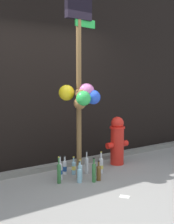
{
  "coord_description": "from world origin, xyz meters",
  "views": [
    {
      "loc": [
        -2.18,
        -3.11,
        1.5
      ],
      "look_at": [
        0.29,
        0.53,
        1.02
      ],
      "focal_mm": 46.15,
      "sensor_mm": 36.0,
      "label": 1
    }
  ],
  "objects_px": {
    "fire_hydrant": "(117,140)",
    "bottle_9": "(79,175)",
    "bottle_6": "(59,173)",
    "memorial_post": "(82,84)",
    "bottle_0": "(80,171)",
    "bottle_7": "(94,172)",
    "bottle_4": "(74,167)",
    "bottle_1": "(87,165)",
    "bottle_3": "(65,167)",
    "bottle_5": "(101,165)",
    "bottle_2": "(60,171)",
    "bottle_8": "(99,172)"
  },
  "relations": [
    {
      "from": "memorial_post",
      "to": "bottle_2",
      "type": "distance_m",
      "value": 1.36
    },
    {
      "from": "memorial_post",
      "to": "bottle_7",
      "type": "relative_size",
      "value": 7.44
    },
    {
      "from": "bottle_0",
      "to": "bottle_4",
      "type": "height_order",
      "value": "bottle_0"
    },
    {
      "from": "bottle_2",
      "to": "bottle_9",
      "type": "xyz_separation_m",
      "value": [
        0.18,
        -0.27,
        -0.02
      ]
    },
    {
      "from": "bottle_6",
      "to": "bottle_7",
      "type": "xyz_separation_m",
      "value": [
        0.45,
        -0.25,
        -0.0
      ]
    },
    {
      "from": "bottle_1",
      "to": "bottle_9",
      "type": "bearing_deg",
      "value": -138.55
    },
    {
      "from": "fire_hydrant",
      "to": "bottle_5",
      "type": "distance_m",
      "value": 0.67
    },
    {
      "from": "bottle_9",
      "to": "bottle_5",
      "type": "bearing_deg",
      "value": 18.22
    },
    {
      "from": "bottle_4",
      "to": "bottle_9",
      "type": "height_order",
      "value": "bottle_9"
    },
    {
      "from": "bottle_0",
      "to": "bottle_6",
      "type": "xyz_separation_m",
      "value": [
        -0.34,
        0.04,
        0.03
      ]
    },
    {
      "from": "bottle_1",
      "to": "bottle_0",
      "type": "bearing_deg",
      "value": -144.17
    },
    {
      "from": "bottle_2",
      "to": "bottle_7",
      "type": "distance_m",
      "value": 0.52
    },
    {
      "from": "fire_hydrant",
      "to": "bottle_5",
      "type": "xyz_separation_m",
      "value": [
        -0.54,
        -0.24,
        -0.3
      ]
    },
    {
      "from": "bottle_8",
      "to": "bottle_3",
      "type": "bearing_deg",
      "value": 117.12
    },
    {
      "from": "bottle_3",
      "to": "bottle_8",
      "type": "xyz_separation_m",
      "value": [
        0.28,
        -0.54,
        0.01
      ]
    },
    {
      "from": "bottle_3",
      "to": "bottle_4",
      "type": "bearing_deg",
      "value": -38.72
    },
    {
      "from": "memorial_post",
      "to": "bottle_8",
      "type": "bearing_deg",
      "value": -54.83
    },
    {
      "from": "memorial_post",
      "to": "bottle_0",
      "type": "distance_m",
      "value": 1.33
    },
    {
      "from": "bottle_3",
      "to": "bottle_4",
      "type": "height_order",
      "value": "bottle_3"
    },
    {
      "from": "bottle_3",
      "to": "bottle_7",
      "type": "xyz_separation_m",
      "value": [
        0.18,
        -0.56,
        0.04
      ]
    },
    {
      "from": "memorial_post",
      "to": "fire_hydrant",
      "type": "distance_m",
      "value": 1.41
    },
    {
      "from": "bottle_6",
      "to": "bottle_9",
      "type": "relative_size",
      "value": 1.24
    },
    {
      "from": "fire_hydrant",
      "to": "bottle_5",
      "type": "relative_size",
      "value": 2.43
    },
    {
      "from": "bottle_3",
      "to": "bottle_5",
      "type": "xyz_separation_m",
      "value": [
        0.52,
        -0.28,
        0.02
      ]
    },
    {
      "from": "bottle_4",
      "to": "bottle_7",
      "type": "distance_m",
      "value": 0.47
    },
    {
      "from": "fire_hydrant",
      "to": "bottle_1",
      "type": "bearing_deg",
      "value": -169.82
    },
    {
      "from": "bottle_6",
      "to": "bottle_5",
      "type": "bearing_deg",
      "value": 2.08
    },
    {
      "from": "bottle_7",
      "to": "bottle_8",
      "type": "height_order",
      "value": "bottle_7"
    },
    {
      "from": "bottle_0",
      "to": "bottle_5",
      "type": "height_order",
      "value": "bottle_5"
    },
    {
      "from": "bottle_0",
      "to": "bottle_2",
      "type": "relative_size",
      "value": 0.83
    },
    {
      "from": "fire_hydrant",
      "to": "bottle_5",
      "type": "height_order",
      "value": "fire_hydrant"
    },
    {
      "from": "bottle_4",
      "to": "bottle_3",
      "type": "bearing_deg",
      "value": 141.28
    },
    {
      "from": "fire_hydrant",
      "to": "bottle_3",
      "type": "relative_size",
      "value": 2.83
    },
    {
      "from": "bottle_2",
      "to": "bottle_3",
      "type": "height_order",
      "value": "bottle_2"
    },
    {
      "from": "bottle_0",
      "to": "bottle_7",
      "type": "relative_size",
      "value": 0.84
    },
    {
      "from": "fire_hydrant",
      "to": "bottle_9",
      "type": "relative_size",
      "value": 2.69
    },
    {
      "from": "memorial_post",
      "to": "bottle_0",
      "type": "bearing_deg",
      "value": -153.01
    },
    {
      "from": "fire_hydrant",
      "to": "bottle_9",
      "type": "height_order",
      "value": "fire_hydrant"
    },
    {
      "from": "bottle_1",
      "to": "bottle_9",
      "type": "xyz_separation_m",
      "value": [
        -0.32,
        -0.28,
        -0.03
      ]
    },
    {
      "from": "bottle_8",
      "to": "bottle_1",
      "type": "bearing_deg",
      "value": 85.29
    },
    {
      "from": "bottle_4",
      "to": "bottle_1",
      "type": "bearing_deg",
      "value": -23.35
    },
    {
      "from": "bottle_2",
      "to": "bottle_4",
      "type": "bearing_deg",
      "value": 16.98
    },
    {
      "from": "bottle_3",
      "to": "bottle_8",
      "type": "relative_size",
      "value": 1.0
    },
    {
      "from": "bottle_0",
      "to": "bottle_8",
      "type": "relative_size",
      "value": 1.02
    },
    {
      "from": "bottle_2",
      "to": "bottle_7",
      "type": "height_order",
      "value": "bottle_2"
    },
    {
      "from": "bottle_4",
      "to": "bottle_7",
      "type": "bearing_deg",
      "value": -82.2
    },
    {
      "from": "fire_hydrant",
      "to": "bottle_0",
      "type": "relative_size",
      "value": 2.79
    },
    {
      "from": "fire_hydrant",
      "to": "bottle_9",
      "type": "xyz_separation_m",
      "value": [
        -1.07,
        -0.42,
        -0.31
      ]
    },
    {
      "from": "bottle_1",
      "to": "bottle_7",
      "type": "xyz_separation_m",
      "value": [
        -0.13,
        -0.38,
        0.01
      ]
    },
    {
      "from": "bottle_3",
      "to": "bottle_5",
      "type": "distance_m",
      "value": 0.59
    }
  ]
}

